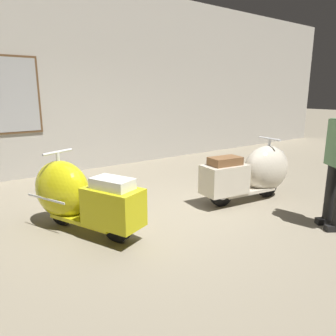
{
  "coord_description": "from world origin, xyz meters",
  "views": [
    {
      "loc": [
        -2.43,
        -3.3,
        1.7
      ],
      "look_at": [
        0.18,
        0.26,
        0.65
      ],
      "focal_mm": 33.89,
      "sensor_mm": 36.0,
      "label": 1
    }
  ],
  "objects": [
    {
      "name": "ground_plane",
      "position": [
        0.0,
        0.0,
        0.0
      ],
      "size": [
        60.0,
        60.0,
        0.0
      ],
      "primitive_type": "plane",
      "color": "gray"
    },
    {
      "name": "showroom_back_wall",
      "position": [
        -0.01,
        3.52,
        1.98
      ],
      "size": [
        18.0,
        0.24,
        3.96
      ],
      "color": "#ADA89E",
      "rests_on": "ground"
    },
    {
      "name": "scooter_0",
      "position": [
        -1.13,
        0.4,
        0.45
      ],
      "size": [
        1.04,
        1.67,
        0.99
      ],
      "rotation": [
        0.0,
        0.0,
        1.96
      ],
      "color": "black",
      "rests_on": "ground"
    },
    {
      "name": "scooter_1",
      "position": [
        1.59,
        -0.15,
        0.45
      ],
      "size": [
        1.67,
        0.66,
        0.99
      ],
      "rotation": [
        0.0,
        0.0,
        -0.13
      ],
      "color": "black",
      "rests_on": "ground"
    }
  ]
}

